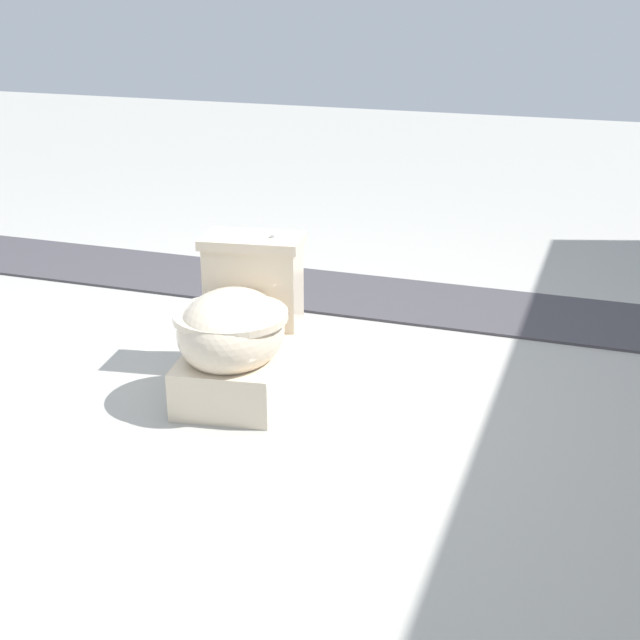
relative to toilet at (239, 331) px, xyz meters
name	(u,v)px	position (x,y,z in m)	size (l,w,h in m)	color
ground_plane	(242,396)	(0.06, 0.03, -0.22)	(14.00, 14.00, 0.00)	#A8A59E
gravel_strip	(446,305)	(-1.07, 0.53, -0.21)	(0.56, 8.00, 0.01)	#423F44
toilet	(239,331)	(0.00, 0.00, 0.00)	(0.68, 0.46, 0.52)	beige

